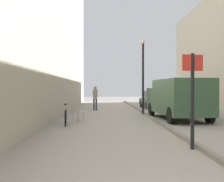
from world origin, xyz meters
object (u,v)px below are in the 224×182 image
parked_car (154,100)px  street_sign_post (192,92)px  bicycle_leaning (66,117)px  lamp_post (143,72)px  pedestrian_main_foreground (95,96)px  cafe_chair_near_window (77,111)px  delivery_van (177,98)px

parked_car → street_sign_post: street_sign_post is taller
parked_car → street_sign_post: size_ratio=1.63×
bicycle_leaning → lamp_post: bearing=41.7°
lamp_post → bicycle_leaning: size_ratio=2.70×
pedestrian_main_foreground → street_sign_post: (3.06, -12.91, 0.49)m
parked_car → cafe_chair_near_window: (-5.57, -9.12, -0.17)m
cafe_chair_near_window → parked_car: bearing=92.3°
cafe_chair_near_window → pedestrian_main_foreground: bearing=117.8°
parked_car → bicycle_leaning: parked_car is taller
delivery_van → lamp_post: 3.53m
delivery_van → bicycle_leaning: size_ratio=3.03×
delivery_van → parked_car: 8.36m
parked_car → lamp_post: 6.12m
delivery_van → bicycle_leaning: 6.07m
lamp_post → bicycle_leaning: bearing=-131.2°
parked_car → lamp_post: bearing=-108.8°
pedestrian_main_foreground → bicycle_leaning: size_ratio=1.04×
lamp_post → delivery_van: bearing=-63.1°
bicycle_leaning → cafe_chair_near_window: size_ratio=1.88×
pedestrian_main_foreground → lamp_post: lamp_post is taller
bicycle_leaning → cafe_chair_near_window: (0.38, 1.24, 0.17)m
street_sign_post → cafe_chair_near_window: street_sign_post is taller
street_sign_post → cafe_chair_near_window: size_ratio=2.77×
street_sign_post → bicycle_leaning: size_ratio=1.47×
bicycle_leaning → cafe_chair_near_window: bearing=65.7°
pedestrian_main_foreground → delivery_van: delivery_van is taller
pedestrian_main_foreground → lamp_post: bearing=-33.9°
street_sign_post → cafe_chair_near_window: (-3.75, 6.19, -1.00)m
delivery_van → street_sign_post: 7.14m
street_sign_post → cafe_chair_near_window: bearing=-67.0°
bicycle_leaning → parked_car: bearing=52.9°
pedestrian_main_foreground → parked_car: pedestrian_main_foreground is taller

